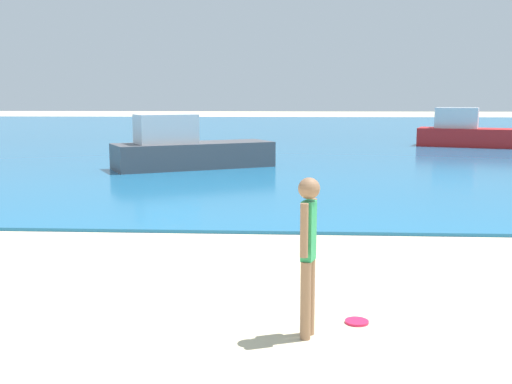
% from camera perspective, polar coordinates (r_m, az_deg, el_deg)
% --- Properties ---
extents(water, '(160.00, 60.00, 0.06)m').
position_cam_1_polar(water, '(40.23, 2.18, 5.58)').
color(water, '#1E6B9E').
rests_on(water, ground).
extents(person_standing, '(0.21, 0.35, 1.56)m').
position_cam_1_polar(person_standing, '(5.88, 4.88, -5.17)').
color(person_standing, '#936B4C').
rests_on(person_standing, ground).
extents(frisbee, '(0.25, 0.25, 0.03)m').
position_cam_1_polar(frisbee, '(6.55, 9.34, -11.80)').
color(frisbee, '#E51E4C').
rests_on(frisbee, ground).
extents(boat_near, '(5.20, 3.78, 1.71)m').
position_cam_1_polar(boat_near, '(19.64, -6.36, 3.94)').
color(boat_near, '#4C4C51').
rests_on(boat_near, water).
extents(boat_far, '(5.43, 3.25, 1.76)m').
position_cam_1_polar(boat_far, '(29.74, 19.48, 5.17)').
color(boat_far, red).
rests_on(boat_far, water).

